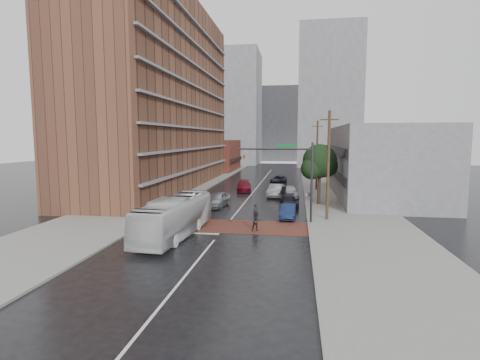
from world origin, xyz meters
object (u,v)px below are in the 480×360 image
(car_parked_mid, at_px, (289,202))
(pedestrian_b, at_px, (256,221))
(car_travel_a, at_px, (217,199))
(car_parked_far, at_px, (290,191))
(car_travel_b, at_px, (276,191))
(transit_bus, at_px, (175,217))
(suv_travel, at_px, (278,180))
(car_travel_c, at_px, (244,186))
(car_parked_near, at_px, (288,212))
(pedestrian_a, at_px, (256,212))

(car_parked_mid, bearing_deg, pedestrian_b, -109.31)
(car_travel_a, bearing_deg, car_parked_far, 52.73)
(car_travel_b, height_order, car_parked_far, car_travel_b)
(transit_bus, relative_size, car_parked_far, 2.46)
(suv_travel, distance_m, car_parked_mid, 21.26)
(suv_travel, relative_size, car_parked_far, 1.06)
(car_travel_b, bearing_deg, car_travel_c, 144.54)
(car_travel_b, bearing_deg, suv_travel, 98.40)
(suv_travel, height_order, car_parked_mid, suv_travel)
(car_parked_near, xyz_separation_m, car_parked_mid, (-0.01, 5.58, -0.00))
(suv_travel, bearing_deg, transit_bus, -91.89)
(pedestrian_a, height_order, car_travel_a, car_travel_a)
(pedestrian_b, relative_size, car_travel_a, 0.34)
(pedestrian_b, bearing_deg, car_travel_a, 99.97)
(car_travel_a, height_order, car_parked_far, car_travel_a)
(transit_bus, xyz_separation_m, car_travel_a, (0.62, 12.53, -0.69))
(transit_bus, relative_size, car_parked_near, 2.76)
(car_travel_c, distance_m, car_parked_near, 18.47)
(transit_bus, distance_m, car_travel_b, 21.74)
(car_parked_near, distance_m, car_parked_far, 12.86)
(pedestrian_a, bearing_deg, car_travel_b, 64.89)
(pedestrian_b, relative_size, car_parked_far, 0.38)
(pedestrian_b, relative_size, suv_travel, 0.36)
(car_parked_near, bearing_deg, transit_bus, -136.03)
(car_travel_a, distance_m, car_parked_mid, 7.87)
(car_parked_near, bearing_deg, car_travel_b, 99.35)
(pedestrian_a, distance_m, car_travel_b, 14.36)
(pedestrian_b, height_order, suv_travel, pedestrian_b)
(car_parked_mid, height_order, car_parked_far, car_parked_far)
(car_parked_far, bearing_deg, car_parked_mid, -99.34)
(car_travel_a, bearing_deg, car_parked_mid, 12.81)
(pedestrian_b, relative_size, car_parked_mid, 0.37)
(car_travel_b, xyz_separation_m, car_parked_far, (1.82, -0.04, -0.05))
(pedestrian_a, xyz_separation_m, car_travel_c, (-3.75, 18.67, -0.05))
(car_parked_near, xyz_separation_m, car_parked_far, (-0.01, 12.86, 0.10))
(transit_bus, xyz_separation_m, suv_travel, (6.23, 34.52, -0.87))
(pedestrian_a, distance_m, pedestrian_b, 3.93)
(pedestrian_a, relative_size, pedestrian_b, 0.93)
(suv_travel, xyz_separation_m, car_parked_mid, (2.20, -21.14, -0.00))
(transit_bus, height_order, car_travel_c, transit_bus)
(car_parked_near, bearing_deg, suv_travel, 96.00)
(car_travel_b, relative_size, car_parked_far, 1.10)
(car_travel_a, bearing_deg, car_travel_b, 60.33)
(pedestrian_a, distance_m, suv_travel, 28.15)
(car_travel_c, relative_size, car_parked_far, 1.13)
(car_travel_c, bearing_deg, car_parked_mid, -67.90)
(car_travel_b, bearing_deg, car_travel_a, -119.48)
(car_travel_b, bearing_deg, car_parked_far, 5.67)
(pedestrian_a, xyz_separation_m, car_parked_near, (2.87, 1.42, -0.12))
(transit_bus, relative_size, car_travel_c, 2.19)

